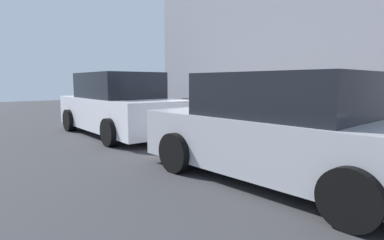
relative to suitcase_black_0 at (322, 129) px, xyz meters
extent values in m
plane|color=#333335|center=(2.89, 0.67, -0.43)|extent=(40.00, 40.00, 0.00)
cube|color=#ADA89E|center=(2.89, -1.83, -0.36)|extent=(18.00, 5.00, 0.14)
cube|color=black|center=(0.00, 0.00, 0.00)|extent=(0.40, 0.24, 0.57)
cube|color=black|center=(0.00, 0.00, 0.00)|extent=(0.40, 0.07, 0.58)
cylinder|color=gray|center=(-0.16, 0.01, 0.30)|extent=(0.02, 0.02, 0.04)
cylinder|color=gray|center=(0.16, -0.01, 0.30)|extent=(0.02, 0.02, 0.04)
cylinder|color=black|center=(0.00, 0.00, 0.32)|extent=(0.33, 0.05, 0.02)
cylinder|color=black|center=(-0.17, 0.01, -0.26)|extent=(0.05, 0.02, 0.04)
cylinder|color=black|center=(0.17, -0.01, -0.26)|extent=(0.05, 0.02, 0.04)
cube|color=#9EA0A8|center=(0.51, 0.07, -0.02)|extent=(0.40, 0.23, 0.52)
cube|color=black|center=(0.51, 0.07, -0.02)|extent=(0.40, 0.05, 0.53)
cylinder|color=gray|center=(0.35, 0.06, 0.34)|extent=(0.02, 0.02, 0.20)
cylinder|color=gray|center=(0.68, 0.07, 0.34)|extent=(0.02, 0.02, 0.20)
cylinder|color=black|center=(0.51, 0.07, 0.44)|extent=(0.33, 0.04, 0.02)
cylinder|color=black|center=(0.34, 0.06, -0.26)|extent=(0.04, 0.02, 0.04)
cylinder|color=black|center=(0.68, 0.07, -0.26)|extent=(0.04, 0.02, 0.04)
cube|color=#59601E|center=(1.06, 0.08, 0.09)|extent=(0.46, 0.23, 0.74)
cube|color=black|center=(1.06, 0.08, 0.09)|extent=(0.46, 0.05, 0.76)
cylinder|color=gray|center=(0.86, 0.09, 0.56)|extent=(0.02, 0.02, 0.20)
cylinder|color=gray|center=(1.26, 0.08, 0.56)|extent=(0.02, 0.02, 0.20)
cylinder|color=black|center=(1.06, 0.08, 0.65)|extent=(0.39, 0.03, 0.02)
cylinder|color=black|center=(0.86, 0.09, -0.26)|extent=(0.04, 0.02, 0.04)
cylinder|color=black|center=(1.26, 0.08, -0.26)|extent=(0.04, 0.02, 0.04)
cube|color=red|center=(1.61, 0.10, 0.04)|extent=(0.42, 0.27, 0.66)
cube|color=black|center=(1.61, 0.10, 0.04)|extent=(0.41, 0.07, 0.67)
cylinder|color=gray|center=(1.44, 0.08, 0.53)|extent=(0.02, 0.02, 0.32)
cylinder|color=gray|center=(1.78, 0.11, 0.53)|extent=(0.02, 0.02, 0.32)
cylinder|color=black|center=(1.61, 0.10, 0.69)|extent=(0.34, 0.05, 0.02)
cylinder|color=black|center=(1.44, 0.08, -0.26)|extent=(0.05, 0.02, 0.04)
cylinder|color=black|center=(1.79, 0.11, -0.26)|extent=(0.05, 0.02, 0.04)
cube|color=maroon|center=(2.14, 0.00, 0.06)|extent=(0.43, 0.21, 0.69)
cube|color=black|center=(2.14, 0.00, 0.06)|extent=(0.43, 0.05, 0.71)
cylinder|color=gray|center=(1.97, 0.00, 0.50)|extent=(0.02, 0.02, 0.20)
cylinder|color=gray|center=(2.32, -0.01, 0.50)|extent=(0.02, 0.02, 0.20)
cylinder|color=black|center=(2.14, 0.00, 0.60)|extent=(0.36, 0.04, 0.02)
cylinder|color=black|center=(1.96, 0.01, -0.26)|extent=(0.04, 0.02, 0.04)
cylinder|color=black|center=(2.33, -0.01, -0.26)|extent=(0.04, 0.02, 0.04)
cube|color=navy|center=(2.65, 0.10, 0.06)|extent=(0.37, 0.26, 0.69)
cube|color=black|center=(2.65, 0.10, 0.06)|extent=(0.36, 0.07, 0.70)
cylinder|color=gray|center=(2.51, 0.11, 0.52)|extent=(0.02, 0.02, 0.23)
cylinder|color=gray|center=(2.80, 0.09, 0.52)|extent=(0.02, 0.02, 0.23)
cylinder|color=black|center=(2.65, 0.10, 0.63)|extent=(0.29, 0.05, 0.02)
cylinder|color=black|center=(2.50, 0.12, -0.26)|extent=(0.05, 0.02, 0.04)
cylinder|color=black|center=(2.80, 0.09, -0.26)|extent=(0.05, 0.02, 0.04)
cube|color=#0F606B|center=(3.15, 0.03, 0.04)|extent=(0.39, 0.20, 0.65)
cube|color=black|center=(3.15, 0.03, 0.04)|extent=(0.40, 0.05, 0.66)
cylinder|color=gray|center=(2.98, 0.04, 0.38)|extent=(0.02, 0.02, 0.04)
cylinder|color=gray|center=(3.31, 0.03, 0.38)|extent=(0.02, 0.02, 0.04)
cylinder|color=black|center=(3.15, 0.03, 0.40)|extent=(0.33, 0.04, 0.02)
cylinder|color=black|center=(2.98, 0.04, -0.26)|extent=(0.04, 0.02, 0.04)
cylinder|color=black|center=(3.32, 0.03, -0.26)|extent=(0.04, 0.02, 0.04)
cube|color=black|center=(3.64, -0.02, 0.06)|extent=(0.36, 0.22, 0.70)
cube|color=black|center=(3.64, -0.02, 0.06)|extent=(0.36, 0.05, 0.71)
cylinder|color=gray|center=(3.50, -0.01, 0.57)|extent=(0.02, 0.02, 0.31)
cylinder|color=gray|center=(3.78, -0.02, 0.57)|extent=(0.02, 0.02, 0.31)
cylinder|color=black|center=(3.64, -0.02, 0.73)|extent=(0.29, 0.03, 0.02)
cylinder|color=black|center=(3.49, -0.01, -0.26)|extent=(0.04, 0.02, 0.04)
cylinder|color=black|center=(3.79, -0.02, -0.26)|extent=(0.04, 0.02, 0.04)
cube|color=#9EA0A8|center=(4.17, 0.01, 0.04)|extent=(0.49, 0.29, 0.65)
cube|color=black|center=(4.17, 0.01, 0.04)|extent=(0.48, 0.09, 0.66)
cylinder|color=gray|center=(3.97, -0.01, 0.39)|extent=(0.02, 0.02, 0.04)
cylinder|color=gray|center=(4.38, 0.03, 0.39)|extent=(0.02, 0.02, 0.04)
cylinder|color=black|center=(4.17, 0.01, 0.41)|extent=(0.41, 0.06, 0.02)
cylinder|color=black|center=(3.96, -0.01, -0.26)|extent=(0.05, 0.02, 0.04)
cylinder|color=black|center=(4.38, 0.03, -0.26)|extent=(0.05, 0.02, 0.04)
cube|color=#59601E|center=(4.72, 0.04, 0.08)|extent=(0.38, 0.24, 0.73)
cube|color=black|center=(4.72, 0.04, 0.08)|extent=(0.39, 0.05, 0.74)
cylinder|color=gray|center=(4.56, 0.04, 0.46)|extent=(0.02, 0.02, 0.04)
cylinder|color=gray|center=(4.88, 0.04, 0.46)|extent=(0.02, 0.02, 0.04)
cylinder|color=black|center=(4.72, 0.04, 0.48)|extent=(0.32, 0.03, 0.02)
cylinder|color=black|center=(4.56, 0.04, -0.26)|extent=(0.04, 0.02, 0.04)
cylinder|color=black|center=(4.89, 0.04, -0.26)|extent=(0.04, 0.02, 0.04)
cylinder|color=#99999E|center=(5.47, 0.03, 0.00)|extent=(0.20, 0.20, 0.58)
sphere|color=#99999E|center=(5.47, 0.03, 0.34)|extent=(0.21, 0.21, 0.21)
cylinder|color=#99999E|center=(5.62, 0.03, 0.03)|extent=(0.09, 0.10, 0.09)
cylinder|color=#99999E|center=(5.32, 0.03, 0.03)|extent=(0.09, 0.10, 0.09)
cylinder|color=brown|center=(6.04, 0.18, 0.11)|extent=(0.12, 0.12, 0.79)
cube|color=#B2B5BA|center=(-0.70, 2.49, 0.14)|extent=(4.41, 2.07, 0.77)
cube|color=black|center=(-0.70, 2.49, 0.83)|extent=(2.32, 1.84, 0.63)
cylinder|color=black|center=(0.60, 3.50, -0.11)|extent=(0.65, 0.25, 0.64)
cylinder|color=black|center=(0.68, 1.59, -0.11)|extent=(0.65, 0.25, 0.64)
cylinder|color=black|center=(-2.08, 3.39, -0.11)|extent=(0.65, 0.25, 0.64)
cube|color=silver|center=(4.59, 2.49, 0.17)|extent=(4.63, 1.89, 0.83)
cube|color=black|center=(4.59, 2.49, 0.92)|extent=(2.42, 1.70, 0.68)
cylinder|color=black|center=(6.03, 3.36, -0.11)|extent=(0.64, 0.23, 0.64)
cylinder|color=black|center=(5.99, 1.55, -0.11)|extent=(0.64, 0.23, 0.64)
cylinder|color=black|center=(3.18, 3.42, -0.11)|extent=(0.64, 0.23, 0.64)
cylinder|color=black|center=(3.14, 1.61, -0.11)|extent=(0.64, 0.23, 0.64)
camera|label=1|loc=(-3.35, 6.45, 1.02)|focal=29.34mm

